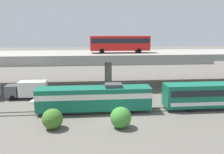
{
  "coord_description": "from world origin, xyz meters",
  "views": [
    {
      "loc": [
        -3.6,
        -28.71,
        11.88
      ],
      "look_at": [
        0.5,
        16.67,
        2.55
      ],
      "focal_mm": 37.69,
      "sensor_mm": 36.0,
      "label": 1
    }
  ],
  "objects_px": {
    "train_locomotive": "(89,98)",
    "parked_car_3": "(88,57)",
    "parked_car_0": "(6,58)",
    "parked_car_2": "(133,57)",
    "parked_car_1": "(43,58)",
    "transit_bus_on_overpass": "(120,43)",
    "service_truck_east": "(28,89)"
  },
  "relations": [
    {
      "from": "parked_car_0",
      "to": "parked_car_1",
      "type": "xyz_separation_m",
      "value": [
        12.76,
        -1.31,
        -0.0
      ]
    },
    {
      "from": "train_locomotive",
      "to": "parked_car_0",
      "type": "xyz_separation_m",
      "value": [
        -28.52,
        50.07,
        -0.15
      ]
    },
    {
      "from": "parked_car_1",
      "to": "train_locomotive",
      "type": "bearing_deg",
      "value": -72.09
    },
    {
      "from": "train_locomotive",
      "to": "parked_car_0",
      "type": "height_order",
      "value": "train_locomotive"
    },
    {
      "from": "parked_car_0",
      "to": "transit_bus_on_overpass",
      "type": "bearing_deg",
      "value": 134.81
    },
    {
      "from": "service_truck_east",
      "to": "parked_car_3",
      "type": "relative_size",
      "value": 1.48
    },
    {
      "from": "transit_bus_on_overpass",
      "to": "parked_car_0",
      "type": "distance_m",
      "value": 50.01
    },
    {
      "from": "parked_car_0",
      "to": "parked_car_3",
      "type": "distance_m",
      "value": 27.96
    },
    {
      "from": "train_locomotive",
      "to": "service_truck_east",
      "type": "bearing_deg",
      "value": -36.7
    },
    {
      "from": "train_locomotive",
      "to": "parked_car_1",
      "type": "height_order",
      "value": "train_locomotive"
    },
    {
      "from": "train_locomotive",
      "to": "parked_car_3",
      "type": "distance_m",
      "value": 52.78
    },
    {
      "from": "service_truck_east",
      "to": "parked_car_2",
      "type": "relative_size",
      "value": 1.64
    },
    {
      "from": "transit_bus_on_overpass",
      "to": "service_truck_east",
      "type": "bearing_deg",
      "value": -157.28
    },
    {
      "from": "service_truck_east",
      "to": "parked_car_0",
      "type": "xyz_separation_m",
      "value": [
        -17.96,
        42.2,
        0.4
      ]
    },
    {
      "from": "transit_bus_on_overpass",
      "to": "parked_car_0",
      "type": "bearing_deg",
      "value": 134.81
    },
    {
      "from": "parked_car_0",
      "to": "parked_car_3",
      "type": "bearing_deg",
      "value": -174.45
    },
    {
      "from": "parked_car_1",
      "to": "parked_car_0",
      "type": "bearing_deg",
      "value": 174.14
    },
    {
      "from": "train_locomotive",
      "to": "transit_bus_on_overpass",
      "type": "relative_size",
      "value": 1.45
    },
    {
      "from": "train_locomotive",
      "to": "parked_car_1",
      "type": "bearing_deg",
      "value": -72.09
    },
    {
      "from": "parked_car_0",
      "to": "parked_car_2",
      "type": "xyz_separation_m",
      "value": [
        43.8,
        -0.72,
        -0.0
      ]
    },
    {
      "from": "service_truck_east",
      "to": "parked_car_1",
      "type": "relative_size",
      "value": 1.66
    },
    {
      "from": "train_locomotive",
      "to": "parked_car_2",
      "type": "relative_size",
      "value": 4.2
    },
    {
      "from": "train_locomotive",
      "to": "parked_car_3",
      "type": "xyz_separation_m",
      "value": [
        -0.69,
        52.78,
        -0.15
      ]
    },
    {
      "from": "parked_car_0",
      "to": "parked_car_3",
      "type": "xyz_separation_m",
      "value": [
        27.83,
        2.7,
        0.0
      ]
    },
    {
      "from": "service_truck_east",
      "to": "parked_car_0",
      "type": "height_order",
      "value": "service_truck_east"
    },
    {
      "from": "transit_bus_on_overpass",
      "to": "parked_car_1",
      "type": "height_order",
      "value": "transit_bus_on_overpass"
    },
    {
      "from": "parked_car_1",
      "to": "transit_bus_on_overpass",
      "type": "bearing_deg",
      "value": -56.8
    },
    {
      "from": "train_locomotive",
      "to": "parked_car_1",
      "type": "xyz_separation_m",
      "value": [
        -15.76,
        48.76,
        -0.15
      ]
    },
    {
      "from": "parked_car_2",
      "to": "parked_car_3",
      "type": "relative_size",
      "value": 0.9
    },
    {
      "from": "service_truck_east",
      "to": "parked_car_3",
      "type": "xyz_separation_m",
      "value": [
        9.87,
        44.91,
        0.4
      ]
    },
    {
      "from": "parked_car_0",
      "to": "parked_car_1",
      "type": "relative_size",
      "value": 1.07
    },
    {
      "from": "train_locomotive",
      "to": "parked_car_2",
      "type": "height_order",
      "value": "train_locomotive"
    }
  ]
}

